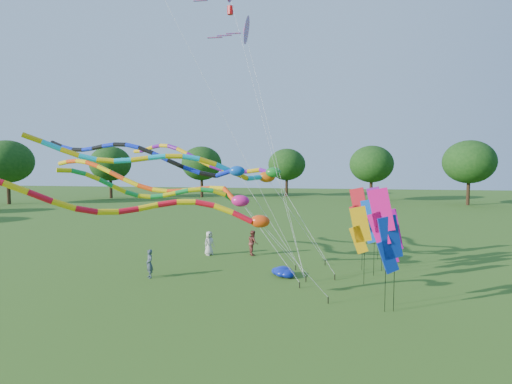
# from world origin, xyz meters

# --- Properties ---
(ground) EXTENTS (160.00, 160.00, 0.00)m
(ground) POSITION_xyz_m (0.00, 0.00, 0.00)
(ground) COLOR #275315
(ground) RESTS_ON ground
(tree_ring) EXTENTS (118.94, 118.84, 9.52)m
(tree_ring) POSITION_xyz_m (0.80, 1.04, 5.36)
(tree_ring) COLOR #382314
(tree_ring) RESTS_ON ground
(tube_kite_red) EXTENTS (12.87, 5.73, 6.56)m
(tube_kite_red) POSITION_xyz_m (-3.15, -1.70, 4.48)
(tube_kite_red) COLOR black
(tube_kite_red) RESTS_ON ground
(tube_kite_orange) EXTENTS (15.27, 4.02, 7.08)m
(tube_kite_orange) POSITION_xyz_m (-5.45, 5.16, 5.01)
(tube_kite_orange) COLOR black
(tube_kite_orange) RESTS_ON ground
(tube_kite_purple) EXTENTS (13.84, 6.18, 8.06)m
(tube_kite_purple) POSITION_xyz_m (-3.40, 7.89, 6.31)
(tube_kite_purple) COLOR black
(tube_kite_purple) RESTS_ON ground
(tube_kite_blue) EXTENTS (16.14, 3.19, 8.18)m
(tube_kite_blue) POSITION_xyz_m (-6.11, 5.46, 6.49)
(tube_kite_blue) COLOR black
(tube_kite_blue) RESTS_ON ground
(tube_kite_cyan) EXTENTS (15.23, 5.96, 8.32)m
(tube_kite_cyan) POSITION_xyz_m (-4.28, 4.71, 6.15)
(tube_kite_cyan) COLOR black
(tube_kite_cyan) RESTS_ON ground
(tube_kite_green) EXTENTS (11.44, 5.03, 6.53)m
(tube_kite_green) POSITION_xyz_m (-4.18, 3.96, 4.65)
(tube_kite_green) COLOR black
(tube_kite_green) RESTS_ON ground
(delta_kite_high_c) EXTENTS (6.01, 4.26, 15.09)m
(delta_kite_high_c) POSITION_xyz_m (-1.24, 7.39, 14.03)
(delta_kite_high_c) COLOR black
(delta_kite_high_c) RESTS_ON ground
(banner_pole_violet) EXTENTS (1.16, 0.14, 4.72)m
(banner_pole_violet) POSITION_xyz_m (6.71, 10.09, 3.46)
(banner_pole_violet) COLOR black
(banner_pole_violet) RESTS_ON ground
(banner_pole_blue_b) EXTENTS (1.14, 0.40, 4.29)m
(banner_pole_blue_b) POSITION_xyz_m (5.99, 6.05, 3.03)
(banner_pole_blue_b) COLOR black
(banner_pole_blue_b) RESTS_ON ground
(banner_pole_red) EXTENTS (1.13, 0.42, 4.84)m
(banner_pole_red) POSITION_xyz_m (5.47, 7.26, 3.57)
(banner_pole_red) COLOR black
(banner_pole_red) RESTS_ON ground
(banner_pole_blue_a) EXTENTS (1.13, 0.41, 4.13)m
(banner_pole_blue_a) POSITION_xyz_m (6.16, 0.28, 2.87)
(banner_pole_blue_a) COLOR black
(banner_pole_blue_a) RESTS_ON ground
(banner_pole_green) EXTENTS (1.16, 0.18, 4.46)m
(banner_pole_green) POSITION_xyz_m (6.55, 7.12, 3.19)
(banner_pole_green) COLOR black
(banner_pole_green) RESTS_ON ground
(banner_pole_magenta_b) EXTENTS (1.16, 0.28, 5.26)m
(banner_pole_magenta_b) POSITION_xyz_m (5.79, 0.31, 3.99)
(banner_pole_magenta_b) COLOR black
(banner_pole_magenta_b) RESTS_ON ground
(banner_pole_magenta_a) EXTENTS (1.16, 0.21, 4.29)m
(banner_pole_magenta_a) POSITION_xyz_m (6.29, 1.14, 3.03)
(banner_pole_magenta_a) COLOR black
(banner_pole_magenta_a) RESTS_ON ground
(banner_pole_orange) EXTENTS (1.16, 0.13, 4.07)m
(banner_pole_orange) POSITION_xyz_m (5.30, 4.27, 2.81)
(banner_pole_orange) COLOR black
(banner_pole_orange) RESTS_ON ground
(blue_nylon_heap) EXTENTS (1.40, 1.54, 0.51)m
(blue_nylon_heap) POSITION_xyz_m (1.26, 5.26, 0.21)
(blue_nylon_heap) COLOR #0B1D95
(blue_nylon_heap) RESTS_ON ground
(person_a) EXTENTS (0.89, 0.94, 1.61)m
(person_a) POSITION_xyz_m (-4.12, 9.65, 0.81)
(person_a) COLOR beige
(person_a) RESTS_ON ground
(person_b) EXTENTS (0.65, 0.67, 1.55)m
(person_b) POSITION_xyz_m (-5.86, 3.71, 0.77)
(person_b) COLOR #3B4753
(person_b) RESTS_ON ground
(person_c) EXTENTS (0.87, 0.98, 1.67)m
(person_c) POSITION_xyz_m (-1.21, 10.14, 0.83)
(person_c) COLOR brown
(person_c) RESTS_ON ground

